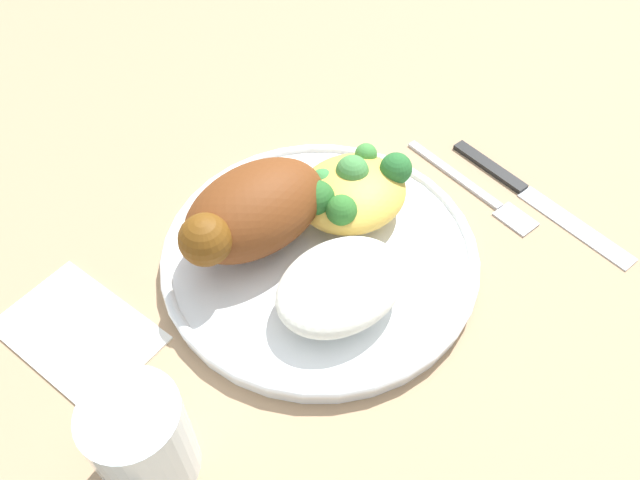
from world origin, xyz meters
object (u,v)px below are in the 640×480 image
at_px(fork, 477,190).
at_px(napkin, 78,332).
at_px(knife, 523,188).
at_px(roasted_chicken, 251,212).
at_px(rice_pile, 341,285).
at_px(water_glass, 142,440).
at_px(plate, 320,254).
at_px(mac_cheese_with_broccoli, 351,190).

bearing_deg(fork, napkin, -14.73).
bearing_deg(knife, roasted_chicken, -22.47).
bearing_deg(roasted_chicken, napkin, -8.40).
distance_m(roasted_chicken, fork, 0.21).
relative_size(roasted_chicken, napkin, 1.09).
relative_size(rice_pile, water_glass, 1.34).
bearing_deg(plate, napkin, -18.81).
bearing_deg(napkin, rice_pile, 146.03).
relative_size(roasted_chicken, rice_pile, 1.26).
distance_m(mac_cheese_with_broccoli, water_glass, 0.25).
height_order(fork, knife, knife).
relative_size(rice_pile, napkin, 0.87).
height_order(fork, water_glass, water_glass).
bearing_deg(knife, napkin, -17.18).
bearing_deg(rice_pile, fork, -173.75).
height_order(roasted_chicken, knife, roasted_chicken).
distance_m(plate, roasted_chicken, 0.07).
bearing_deg(plate, mac_cheese_with_broccoli, -159.51).
distance_m(plate, water_glass, 0.20).
xyz_separation_m(mac_cheese_with_broccoli, knife, (-0.14, 0.07, -0.03)).
xyz_separation_m(fork, water_glass, (0.35, 0.03, 0.04)).
xyz_separation_m(rice_pile, fork, (-0.18, -0.02, -0.03)).
bearing_deg(mac_cheese_with_broccoli, knife, 153.77).
xyz_separation_m(plate, mac_cheese_with_broccoli, (-0.05, -0.02, 0.03)).
bearing_deg(fork, roasted_chicken, -19.30).
distance_m(plate, mac_cheese_with_broccoli, 0.06).
xyz_separation_m(roasted_chicken, mac_cheese_with_broccoli, (-0.08, 0.02, -0.01)).
bearing_deg(plate, water_glass, 17.88).
relative_size(knife, napkin, 1.60).
height_order(mac_cheese_with_broccoli, knife, mac_cheese_with_broccoli).
xyz_separation_m(rice_pile, knife, (-0.21, 0.01, -0.03)).
relative_size(fork, knife, 0.75).
relative_size(plate, mac_cheese_with_broccoli, 2.58).
bearing_deg(napkin, mac_cheese_with_broccoli, 169.06).
bearing_deg(roasted_chicken, plate, 131.00).
bearing_deg(fork, knife, 141.72).
bearing_deg(rice_pile, knife, 178.30).
relative_size(mac_cheese_with_broccoli, napkin, 0.83).
distance_m(fork, napkin, 0.35).
xyz_separation_m(rice_pile, napkin, (0.16, -0.11, -0.03)).
relative_size(plate, knife, 1.34).
distance_m(water_glass, napkin, 0.13).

